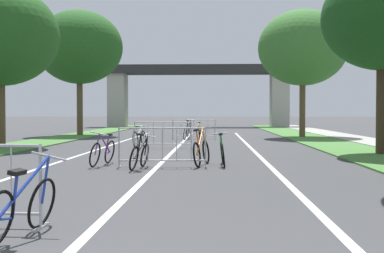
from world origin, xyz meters
name	(u,v)px	position (x,y,z in m)	size (l,w,h in m)	color
grass_verge_left	(53,140)	(-6.65, 22.77, 0.03)	(2.49, 55.65, 0.05)	#477A38
grass_verge_right	(318,141)	(6.65, 22.77, 0.03)	(2.49, 55.65, 0.05)	#477A38
sidewalk_path_right	(364,140)	(8.90, 22.77, 0.04)	(2.02, 55.65, 0.08)	#9E9B93
lane_stripe_center	(174,151)	(0.00, 16.10, 0.00)	(0.14, 32.19, 0.01)	silver
lane_stripe_right_lane	(254,151)	(2.97, 16.10, 0.00)	(0.14, 32.19, 0.01)	silver
lane_stripe_left_lane	(94,150)	(-2.97, 16.10, 0.00)	(0.14, 32.19, 0.01)	silver
overpass_bridge	(198,83)	(0.00, 45.99, 4.17)	(20.64, 3.09, 5.85)	#2D2D30
tree_left_pine_near	(79,47)	(-6.60, 27.82, 5.33)	(5.20, 5.20, 7.55)	brown
tree_right_oak_near	(384,18)	(7.16, 14.60, 4.56)	(4.14, 4.14, 6.35)	#3D2D1E
tree_right_cypress_far	(303,48)	(6.45, 26.11, 5.02)	(4.98, 4.98, 7.14)	brown
crowd_barrier_second	(162,147)	(0.14, 10.46, 0.52)	(2.33, 0.57, 1.05)	#ADADB2
crowd_barrier_third	(163,135)	(-0.53, 17.43, 0.52)	(2.32, 0.52, 1.05)	#ADADB2
crowd_barrier_fourth	(194,129)	(0.44, 24.40, 0.52)	(2.32, 0.51, 1.05)	#ADADB2
bicycle_black_0	(140,155)	(-0.39, 10.05, 0.35)	(0.57, 1.58, 0.92)	black
bicycle_yellow_1	(200,132)	(0.73, 24.81, 0.38)	(0.55, 1.73, 0.91)	black
bicycle_orange_2	(201,152)	(1.15, 10.91, 0.38)	(0.51, 1.72, 1.02)	black
bicycle_blue_3	(22,207)	(-0.70, 2.91, 0.37)	(0.62, 1.62, 0.97)	black
bicycle_silver_4	(140,138)	(-1.52, 17.85, 0.37)	(0.50, 1.74, 0.89)	black
bicycle_purple_7	(103,152)	(-1.51, 10.89, 0.37)	(0.52, 1.71, 0.94)	black
bicycle_green_9	(222,152)	(1.72, 11.01, 0.36)	(0.48, 1.68, 0.89)	black
bicycle_black_10	(187,132)	(0.12, 23.93, 0.40)	(0.64, 1.64, 1.06)	black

